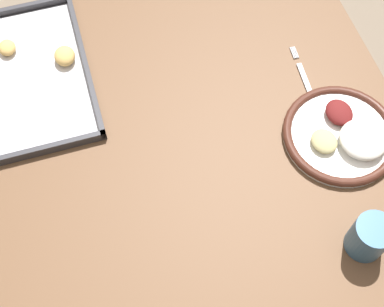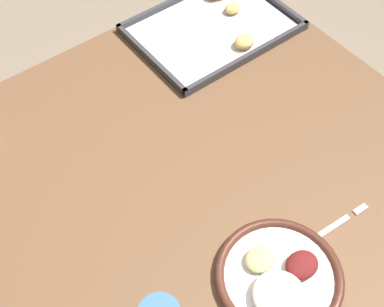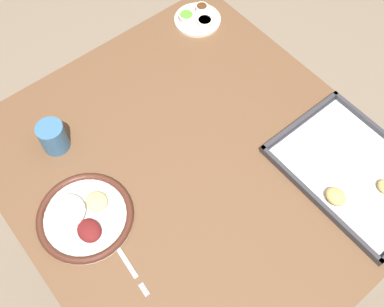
{
  "view_description": "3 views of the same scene",
  "coord_description": "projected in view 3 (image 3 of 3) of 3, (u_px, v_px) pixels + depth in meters",
  "views": [
    {
      "loc": [
        -0.53,
        0.15,
        1.79
      ],
      "look_at": [
        -0.02,
        0.0,
        0.78
      ],
      "focal_mm": 50.0,
      "sensor_mm": 36.0,
      "label": 1
    },
    {
      "loc": [
        -0.45,
        -0.57,
        1.75
      ],
      "look_at": [
        -0.02,
        0.0,
        0.78
      ],
      "focal_mm": 50.0,
      "sensor_mm": 36.0,
      "label": 2
    },
    {
      "loc": [
        0.47,
        -0.4,
        1.87
      ],
      "look_at": [
        -0.02,
        0.0,
        0.78
      ],
      "focal_mm": 42.0,
      "sensor_mm": 36.0,
      "label": 3
    }
  ],
  "objects": [
    {
      "name": "drinking_cup",
      "position": [
        53.0,
        137.0,
        1.26
      ],
      "size": [
        0.08,
        0.08,
        0.09
      ],
      "color": "#38668E",
      "rests_on": "dining_table"
    },
    {
      "name": "fork",
      "position": [
        124.0,
        258.0,
        1.14
      ],
      "size": [
        0.21,
        0.03,
        0.0
      ],
      "rotation": [
        0.0,
        0.0,
        -0.07
      ],
      "color": "#B2B2B7",
      "rests_on": "dining_table"
    },
    {
      "name": "saucer_plate",
      "position": [
        197.0,
        18.0,
        1.55
      ],
      "size": [
        0.16,
        0.16,
        0.04
      ],
      "color": "beige",
      "rests_on": "dining_table"
    },
    {
      "name": "baking_tray",
      "position": [
        360.0,
        173.0,
        1.25
      ],
      "size": [
        0.43,
        0.32,
        0.04
      ],
      "color": "#333338",
      "rests_on": "dining_table"
    },
    {
      "name": "dinner_plate",
      "position": [
        83.0,
        216.0,
        1.18
      ],
      "size": [
        0.26,
        0.26,
        0.05
      ],
      "color": "white",
      "rests_on": "dining_table"
    },
    {
      "name": "ground_plane",
      "position": [
        194.0,
        247.0,
        1.93
      ],
      "size": [
        8.0,
        8.0,
        0.0
      ],
      "primitive_type": "plane",
      "color": "#7A6B59"
    },
    {
      "name": "dining_table",
      "position": [
        195.0,
        179.0,
        1.37
      ],
      "size": [
        1.1,
        1.01,
        0.75
      ],
      "color": "brown",
      "rests_on": "ground_plane"
    }
  ]
}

